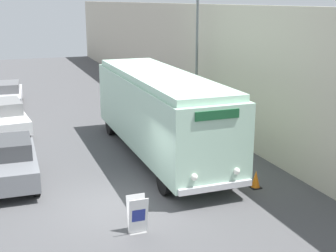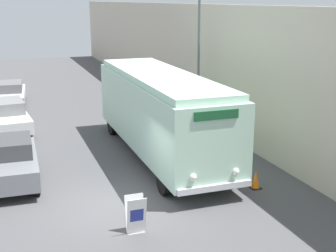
{
  "view_description": "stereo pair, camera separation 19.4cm",
  "coord_description": "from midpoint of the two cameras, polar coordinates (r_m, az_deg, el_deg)",
  "views": [
    {
      "loc": [
        -3.21,
        -13.31,
        6.3
      ],
      "look_at": [
        2.28,
        1.51,
        2.0
      ],
      "focal_mm": 50.0,
      "sensor_mm": 36.0,
      "label": 1
    },
    {
      "loc": [
        -3.02,
        -13.38,
        6.3
      ],
      "look_at": [
        2.28,
        1.51,
        2.0
      ],
      "focal_mm": 50.0,
      "sensor_mm": 36.0,
      "label": 2
    }
  ],
  "objects": [
    {
      "name": "sign_board",
      "position": [
        13.18,
        -3.52,
        -10.8
      ],
      "size": [
        0.54,
        0.4,
        1.08
      ],
      "color": "gray",
      "rests_on": "ground_plane"
    },
    {
      "name": "vintage_bus",
      "position": [
        18.97,
        -0.64,
        1.96
      ],
      "size": [
        2.64,
        10.57,
        3.44
      ],
      "color": "black",
      "rests_on": "ground_plane"
    },
    {
      "name": "traffic_cone",
      "position": [
        16.43,
        10.97,
        -6.45
      ],
      "size": [
        0.36,
        0.36,
        0.62
      ],
      "color": "black",
      "rests_on": "ground_plane"
    },
    {
      "name": "parked_car_mid",
      "position": [
        24.22,
        -18.74,
        1.19
      ],
      "size": [
        2.17,
        4.84,
        1.52
      ],
      "rotation": [
        0.0,
        0.0,
        0.09
      ],
      "color": "black",
      "rests_on": "ground_plane"
    },
    {
      "name": "ground_plane",
      "position": [
        15.08,
        -5.97,
        -9.54
      ],
      "size": [
        80.0,
        80.0,
        0.0
      ],
      "primitive_type": "plane",
      "color": "#4C4C4F"
    },
    {
      "name": "parked_car_near",
      "position": [
        17.3,
        -18.54,
        -4.09
      ],
      "size": [
        2.01,
        4.17,
        1.6
      ],
      "rotation": [
        0.0,
        0.0,
        -0.03
      ],
      "color": "black",
      "rests_on": "ground_plane"
    },
    {
      "name": "streetlamp",
      "position": [
        22.63,
        4.04,
        10.98
      ],
      "size": [
        0.36,
        0.36,
        7.28
      ],
      "color": "#595E60",
      "rests_on": "ground_plane"
    },
    {
      "name": "parked_car_far",
      "position": [
        29.91,
        -18.58,
        3.7
      ],
      "size": [
        2.12,
        4.91,
        1.45
      ],
      "rotation": [
        0.0,
        0.0,
        -0.07
      ],
      "color": "black",
      "rests_on": "ground_plane"
    },
    {
      "name": "building_wall_right",
      "position": [
        25.6,
        3.56,
        7.86
      ],
      "size": [
        0.3,
        60.0,
        6.06
      ],
      "color": "beige",
      "rests_on": "ground_plane"
    }
  ]
}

